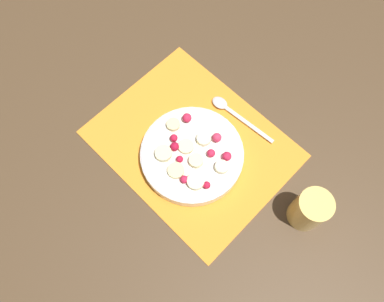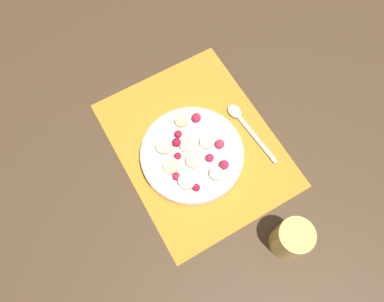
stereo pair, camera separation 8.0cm
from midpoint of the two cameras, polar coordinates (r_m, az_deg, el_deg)
ground_plane at (r=0.85m, az=3.30°, el=0.64°), size 3.00×3.00×0.00m
placemat at (r=0.85m, az=3.31°, el=0.71°), size 0.42×0.33×0.01m
fruit_bowl at (r=0.81m, az=2.77°, el=-0.86°), size 0.23×0.23×0.05m
spoon at (r=0.88m, az=10.28°, el=4.20°), size 0.17×0.03×0.01m
drinking_glass at (r=0.78m, az=17.79°, el=-13.04°), size 0.07×0.07×0.10m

